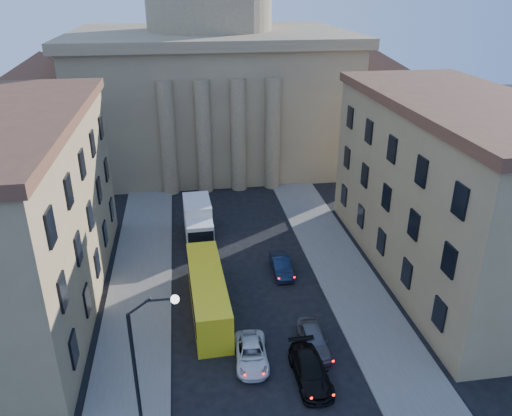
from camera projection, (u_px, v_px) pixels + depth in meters
The scene contains 12 objects.
sidewalk_left at pixel (136, 322), 36.23m from camera, with size 5.00×60.00×0.15m, color #605D57.
sidewalk_right at pixel (361, 302), 38.55m from camera, with size 5.00×60.00×0.15m, color #605D57.
church at pixel (212, 71), 66.27m from camera, with size 68.02×28.76×36.60m.
building_left at pixel (9, 215), 35.64m from camera, with size 11.60×26.60×14.70m.
building_right at pixel (453, 188), 40.29m from camera, with size 11.60×26.60×14.70m.
street_lamp at pixel (144, 357), 25.28m from camera, with size 2.62×0.44×8.83m.
car_left_mid at pixel (251, 354), 32.37m from camera, with size 2.06×4.48×1.24m, color silver.
car_right_mid at pixel (310, 370), 30.86m from camera, with size 2.01×4.94×1.43m, color black.
car_right_far at pixel (313, 340), 33.49m from camera, with size 1.72×4.28×1.46m, color #525358.
car_right_distant at pixel (281, 266), 42.32m from camera, with size 1.47×4.20×1.38m, color black.
city_bus at pixel (208, 292), 37.07m from camera, with size 2.83×10.76×3.01m.
box_truck at pixel (198, 221), 47.91m from camera, with size 2.68×6.45×3.51m.
Camera 1 is at (-4.34, -12.54, 22.60)m, focal length 35.00 mm.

